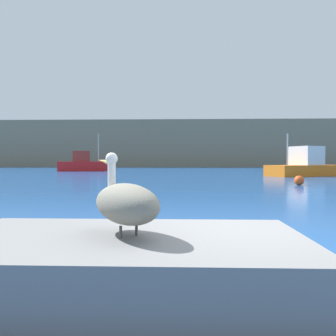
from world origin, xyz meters
The scene contains 7 objects.
ground_plane centered at (0.00, 0.00, 0.00)m, with size 260.00×260.00×0.00m, color #194C93.
hillside_backdrop centered at (0.00, 70.66, 4.85)m, with size 140.00×16.25×9.70m, color #7F755B.
pier_dock centered at (-1.39, -0.64, 0.28)m, with size 3.77×2.01×0.55m, color slate.
pelican centered at (-1.40, -0.63, 0.90)m, with size 1.04×1.24×0.89m.
fishing_boat_red centered at (-13.19, 37.74, 0.91)m, with size 6.56×3.51×4.87m.
fishing_boat_orange centered at (10.37, 25.41, 0.86)m, with size 7.94×5.69×3.65m.
mooring_buoy centered at (5.68, 14.13, 0.26)m, with size 0.53×0.53×0.53m, color #E54C19.
Camera 1 is at (-0.83, -4.09, 1.34)m, focal length 35.32 mm.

